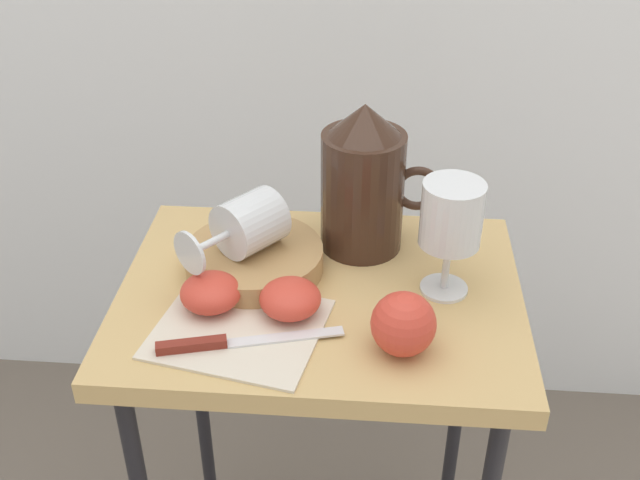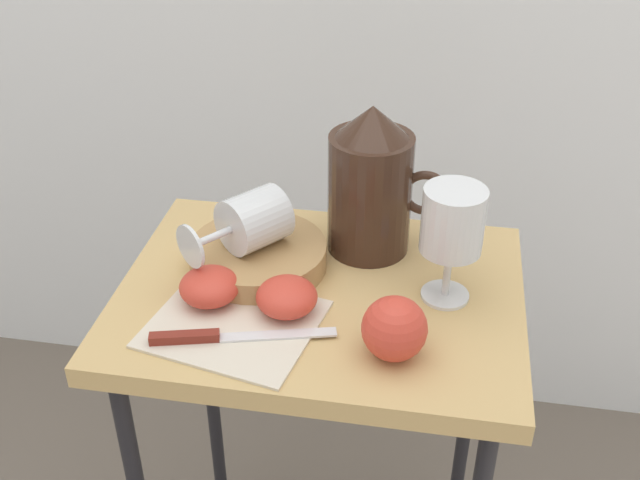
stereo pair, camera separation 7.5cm
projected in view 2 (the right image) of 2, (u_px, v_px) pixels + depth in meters
table at (320, 339)px, 1.08m from camera, size 0.54×0.41×0.72m
linen_napkin at (234, 324)px, 0.97m from camera, size 0.23×0.21×0.00m
basket_tray at (258, 256)px, 1.07m from camera, size 0.19×0.19×0.03m
pitcher at (370, 192)px, 1.07m from camera, size 0.17×0.12×0.22m
wine_glass_upright at (452, 226)px, 0.96m from camera, size 0.08×0.08×0.16m
wine_glass_tipped_near at (252, 221)px, 1.04m from camera, size 0.15×0.15×0.08m
apple_half_left at (210, 286)px, 0.99m from camera, size 0.08×0.08×0.04m
apple_half_right at (287, 297)px, 0.97m from camera, size 0.08×0.08×0.04m
apple_whole at (394, 329)px, 0.90m from camera, size 0.08×0.08×0.08m
knife at (215, 336)px, 0.94m from camera, size 0.22×0.07×0.01m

